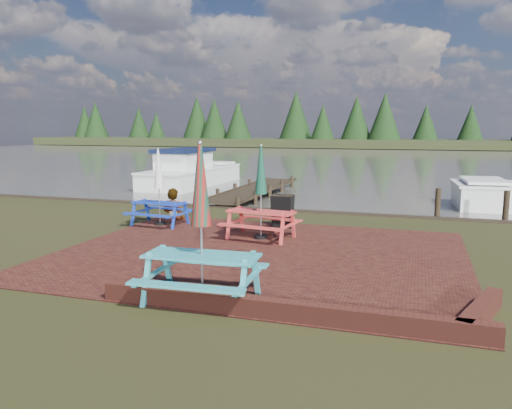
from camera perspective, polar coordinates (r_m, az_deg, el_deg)
The scene contains 12 objects.
ground at distance 10.43m, azimuth -1.31°, elevation -7.03°, with size 120.00×120.00×0.00m, color black.
paving at distance 11.34m, azimuth 0.36°, elevation -5.67°, with size 9.00×7.50×0.02m, color #3B1512.
brick_wall at distance 7.64m, azimuth 8.14°, elevation -11.96°, with size 6.21×1.79×0.30m.
water at distance 46.67m, azimuth 13.93°, elevation 5.07°, with size 120.00×60.00×0.02m, color #403D37.
far_treeline at distance 75.54m, azimuth 15.66°, elevation 8.83°, with size 120.00×10.00×8.10m.
picnic_table_teal at distance 8.21m, azimuth -6.24°, elevation -4.88°, with size 1.96×1.76×2.60m.
picnic_table_red at distance 12.73m, azimuth 0.56°, elevation -0.26°, with size 1.93×1.76×2.40m.
picnic_table_blue at distance 14.80m, azimuth -10.98°, elevation 0.64°, with size 1.75×1.59×2.24m.
chalkboard at distance 14.15m, azimuth 3.05°, elevation -0.79°, with size 0.58×0.55×0.94m.
jetty at distance 22.01m, azimuth -0.21°, elevation 1.69°, with size 1.76×9.08×1.00m.
boat_jetty at distance 26.43m, azimuth -7.48°, elevation 3.53°, with size 2.74×7.52×2.16m.
person at distance 15.60m, azimuth -9.49°, elevation 1.80°, with size 0.71×0.47×1.95m, color gray.
Camera 1 is at (3.32, -9.47, 2.85)m, focal length 35.00 mm.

